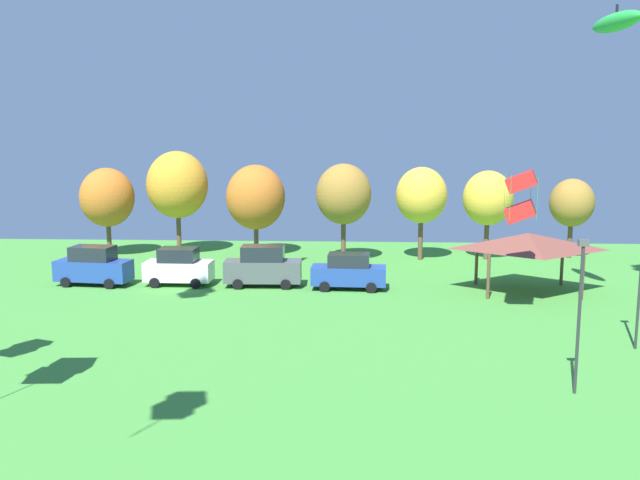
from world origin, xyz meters
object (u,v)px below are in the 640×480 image
Objects in this scene: kite_flying_3 at (616,22)px; parked_car_second_from_left at (179,267)px; treeline_tree_2 at (256,197)px; parked_car_third_from_left at (263,267)px; kite_flying_4 at (521,197)px; treeline_tree_3 at (344,194)px; light_post_0 at (580,307)px; treeline_tree_6 at (572,203)px; parked_car_leftmost at (93,266)px; park_pavilion at (528,242)px; treeline_tree_4 at (421,195)px; treeline_tree_0 at (107,198)px; treeline_tree_5 at (488,198)px; parked_car_rightmost_in_row at (349,272)px; treeline_tree_1 at (177,185)px.

parked_car_second_from_left is (-24.03, 5.64, -13.81)m from kite_flying_3.
treeline_tree_2 is (3.36, 10.75, 3.41)m from parked_car_second_from_left.
parked_car_third_from_left reaches higher than parked_car_second_from_left.
parked_car_third_from_left is at bearing 0.04° from parked_car_second_from_left.
treeline_tree_3 is (-9.22, 15.41, -1.28)m from kite_flying_4.
treeline_tree_6 is at bearing 73.35° from light_post_0.
parked_car_second_from_left is (-19.46, 6.74, -5.15)m from kite_flying_4.
parked_car_leftmost is (-24.82, 6.43, -5.10)m from kite_flying_4.
park_pavilion is at bearing 71.40° from kite_flying_4.
parked_car_second_from_left is 19.07m from treeline_tree_4.
treeline_tree_2 is 1.01× the size of treeline_tree_4.
parked_car_second_from_left is 0.60× the size of treeline_tree_4.
parked_car_leftmost is 0.70× the size of park_pavilion.
treeline_tree_4 is (24.22, -0.51, 0.32)m from treeline_tree_0.
treeline_tree_2 is (-2.00, 10.87, 3.32)m from parked_car_third_from_left.
parked_car_leftmost is at bearing 165.48° from kite_flying_4.
treeline_tree_3 is 10.94m from treeline_tree_5.
parked_car_leftmost is 1.05× the size of parked_car_rightmost_in_row.
treeline_tree_4 is at bearing -4.57° from treeline_tree_1.
treeline_tree_6 is (8.17, 17.71, -2.07)m from kite_flying_4.
treeline_tree_6 is (16.90, 11.62, 3.14)m from parked_car_rightmost_in_row.
treeline_tree_4 is at bearing -173.22° from treeline_tree_6.
kite_flying_3 is 28.35m from treeline_tree_2.
treeline_tree_1 is (-8.23, 11.23, 4.24)m from parked_car_third_from_left.
parked_car_third_from_left is at bearing 163.52° from kite_flying_3.
parked_car_leftmost is at bearing -158.70° from treeline_tree_5.
light_post_0 is 0.85× the size of treeline_tree_5.
parked_car_rightmost_in_row is 0.67× the size of treeline_tree_0.
treeline_tree_5 reaches higher than parked_car_rightmost_in_row.
kite_flying_4 is 26.14m from parked_car_leftmost.
parked_car_third_from_left is (5.36, -0.12, 0.09)m from parked_car_second_from_left.
treeline_tree_6 is (11.57, 1.38, -0.65)m from treeline_tree_4.
treeline_tree_0 is at bearing 152.91° from parked_car_rightmost_in_row.
parked_car_rightmost_in_row is at bearing -86.98° from treeline_tree_3.
treeline_tree_1 reaches higher than parked_car_third_from_left.
light_post_0 reaches higher than parked_car_third_from_left.
treeline_tree_1 is at bearing 141.35° from kite_flying_4.
treeline_tree_5 reaches higher than parked_car_leftmost.
treeline_tree_0 is (-18.89, 10.76, 3.46)m from parked_car_rightmost_in_row.
parked_car_third_from_left reaches higher than parked_car_leftmost.
park_pavilion is at bearing 82.16° from light_post_0.
parked_car_leftmost reaches higher than parked_car_second_from_left.
treeline_tree_1 is at bearing 176.69° from treeline_tree_2.
park_pavilion is 1.02× the size of treeline_tree_5.
park_pavilion is at bearing 2.13° from parked_car_rightmost_in_row.
parked_car_rightmost_in_row is at bearing -134.23° from treeline_tree_5.
treeline_tree_0 is at bearing 148.61° from kite_flying_4.
parked_car_rightmost_in_row is 14.01m from treeline_tree_2.
treeline_tree_4 is (5.82, 0.93, -0.14)m from treeline_tree_3.
parked_car_second_from_left is 0.52× the size of treeline_tree_1.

